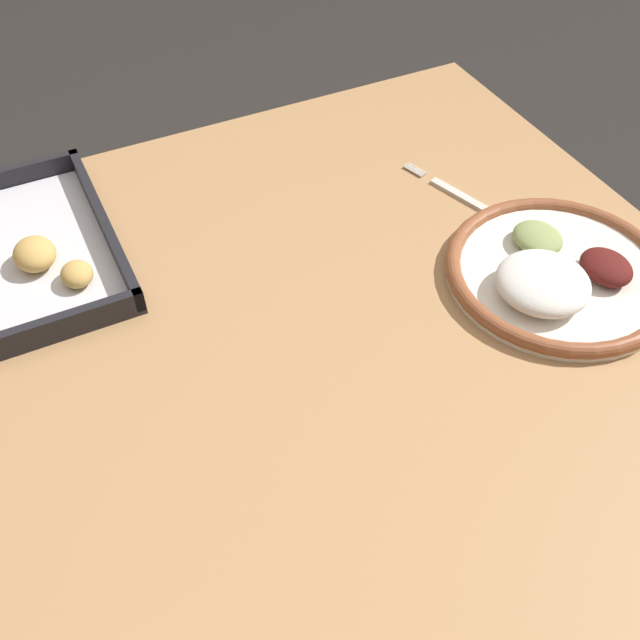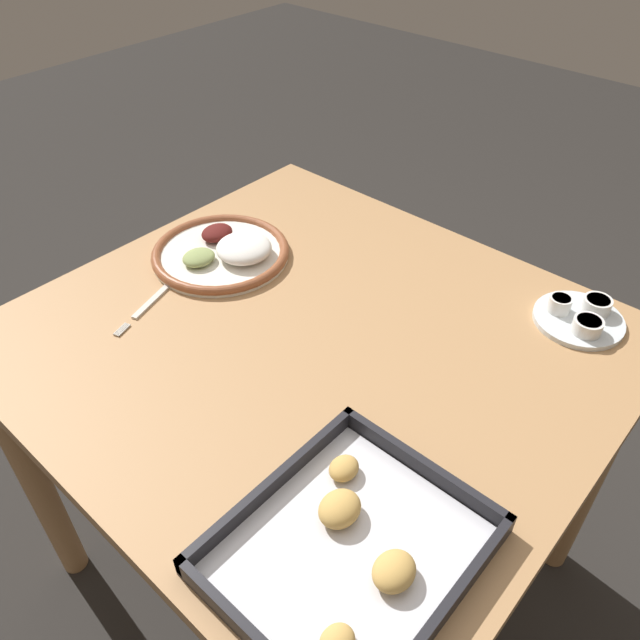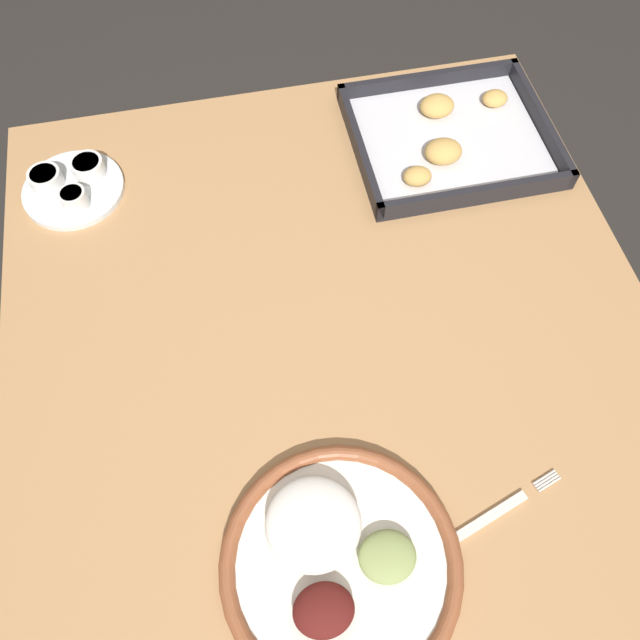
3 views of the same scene
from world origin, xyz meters
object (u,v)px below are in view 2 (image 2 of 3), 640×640
at_px(saucer_plate, 581,316).
at_px(baking_tray, 351,546).
at_px(dinner_plate, 224,252).
at_px(fork, 157,296).

xyz_separation_m(saucer_plate, baking_tray, (0.63, -0.02, -0.00)).
bearing_deg(dinner_plate, saucer_plate, 114.56).
bearing_deg(dinner_plate, baking_tray, 61.67).
relative_size(dinner_plate, saucer_plate, 1.76).
height_order(saucer_plate, baking_tray, baking_tray).
distance_m(dinner_plate, fork, 0.18).
bearing_deg(saucer_plate, baking_tray, -2.17).
xyz_separation_m(dinner_plate, fork, (0.18, 0.01, -0.01)).
bearing_deg(dinner_plate, fork, 1.76).
height_order(fork, baking_tray, baking_tray).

